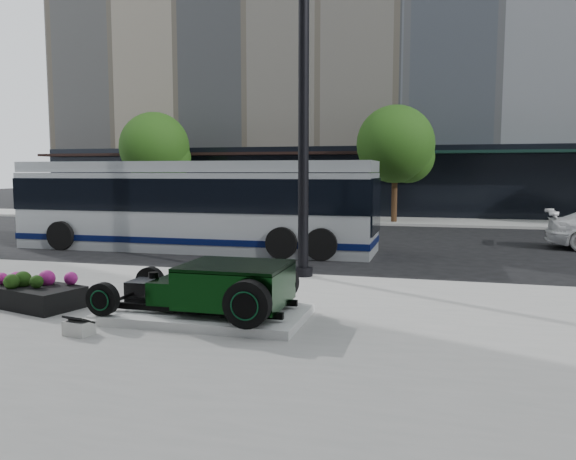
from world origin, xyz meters
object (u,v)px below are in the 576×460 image
(hot_rod, at_px, (223,286))
(transit_bus, at_px, (194,205))
(lamppost, at_px, (304,113))
(flower_planter, at_px, (32,294))

(hot_rod, height_order, transit_bus, transit_bus)
(hot_rod, bearing_deg, lamppost, 84.92)
(lamppost, height_order, flower_planter, lamppost)
(transit_bus, bearing_deg, flower_planter, -85.94)
(hot_rod, distance_m, transit_bus, 9.69)
(transit_bus, bearing_deg, hot_rod, -62.96)
(hot_rod, distance_m, lamppost, 5.35)
(hot_rod, xyz_separation_m, lamppost, (0.38, 4.22, 3.26))
(flower_planter, xyz_separation_m, transit_bus, (-0.61, 8.60, 1.14))
(hot_rod, bearing_deg, transit_bus, 117.04)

